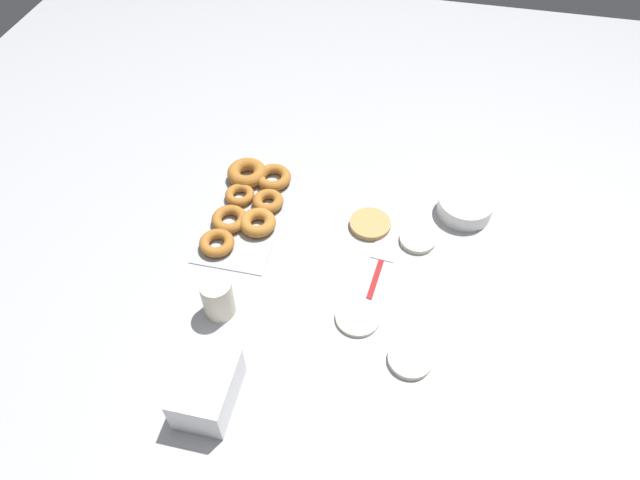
% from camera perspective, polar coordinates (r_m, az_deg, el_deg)
% --- Properties ---
extents(ground_plane, '(3.00, 3.00, 0.00)m').
position_cam_1_polar(ground_plane, '(1.41, 3.03, -4.18)').
color(ground_plane, '#B2B5BA').
extents(pancake_0, '(0.11, 0.11, 0.02)m').
position_cam_1_polar(pancake_0, '(1.52, 5.04, 1.60)').
color(pancake_0, tan).
rests_on(pancake_0, ground_plane).
extents(pancake_1, '(0.09, 0.09, 0.01)m').
position_cam_1_polar(pancake_1, '(1.50, 9.73, 0.04)').
color(pancake_1, beige).
rests_on(pancake_1, ground_plane).
extents(pancake_2, '(0.11, 0.11, 0.01)m').
position_cam_1_polar(pancake_2, '(1.34, 3.80, -7.73)').
color(pancake_2, beige).
rests_on(pancake_2, ground_plane).
extents(pancake_3, '(0.10, 0.10, 0.01)m').
position_cam_1_polar(pancake_3, '(1.30, 9.00, -11.68)').
color(pancake_3, silver).
rests_on(pancake_3, ground_plane).
extents(donut_tray, '(0.39, 0.20, 0.04)m').
position_cam_1_polar(donut_tray, '(1.57, -7.14, 3.77)').
color(donut_tray, '#ADAFB5').
rests_on(donut_tray, ground_plane).
extents(batter_bowl, '(0.15, 0.15, 0.05)m').
position_cam_1_polar(batter_bowl, '(1.59, 14.29, 3.27)').
color(batter_bowl, white).
rests_on(batter_bowl, ground_plane).
extents(container_stack, '(0.16, 0.11, 0.10)m').
position_cam_1_polar(container_stack, '(1.23, -11.22, -14.35)').
color(container_stack, white).
rests_on(container_stack, ground_plane).
extents(paper_cup, '(0.07, 0.07, 0.10)m').
position_cam_1_polar(paper_cup, '(1.34, -10.19, -5.69)').
color(paper_cup, beige).
rests_on(paper_cup, ground_plane).
extents(spatula, '(0.23, 0.07, 0.01)m').
position_cam_1_polar(spatula, '(1.47, 6.42, -1.20)').
color(spatula, maroon).
rests_on(spatula, ground_plane).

